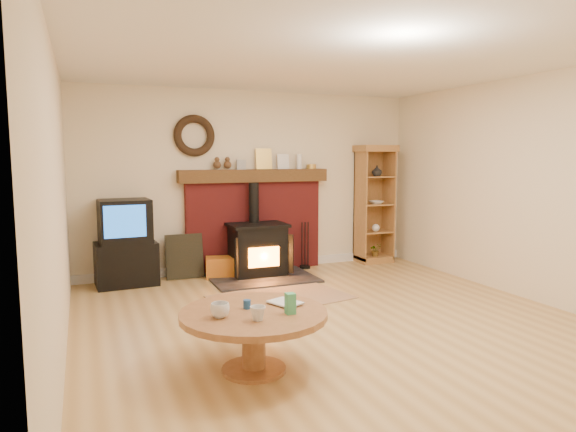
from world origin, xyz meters
name	(u,v)px	position (x,y,z in m)	size (l,w,h in m)	color
ground	(339,325)	(0.00, 0.00, 0.00)	(5.50, 5.50, 0.00)	#B2874A
room_shell	(335,151)	(-0.02, 0.09, 1.72)	(5.02, 5.52, 2.61)	beige
chimney_breast	(254,216)	(0.00, 2.67, 0.80)	(2.20, 0.22, 1.78)	maroon
wood_stove	(258,251)	(-0.08, 2.27, 0.36)	(1.40, 1.00, 1.30)	black
area_rug	(281,297)	(-0.18, 1.14, 0.01)	(1.52, 1.04, 0.01)	brown
tv_unit	(126,244)	(-1.82, 2.47, 0.54)	(0.79, 0.58, 1.12)	black
curio_cabinet	(374,204)	(1.94, 2.55, 0.92)	(0.59, 0.43, 1.84)	olive
firelog_box	(223,267)	(-0.56, 2.40, 0.14)	(0.46, 0.28, 0.28)	gold
leaning_painting	(185,256)	(-1.05, 2.55, 0.31)	(0.51, 0.03, 0.61)	black
fire_tools	(305,260)	(0.73, 2.50, 0.13)	(0.16, 0.16, 0.70)	black
coffee_table	(253,323)	(-1.13, -0.73, 0.39)	(1.15, 1.15, 0.64)	brown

